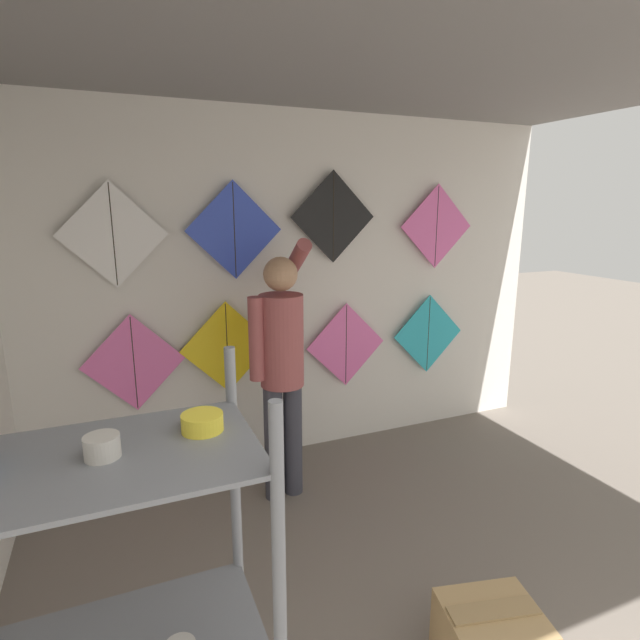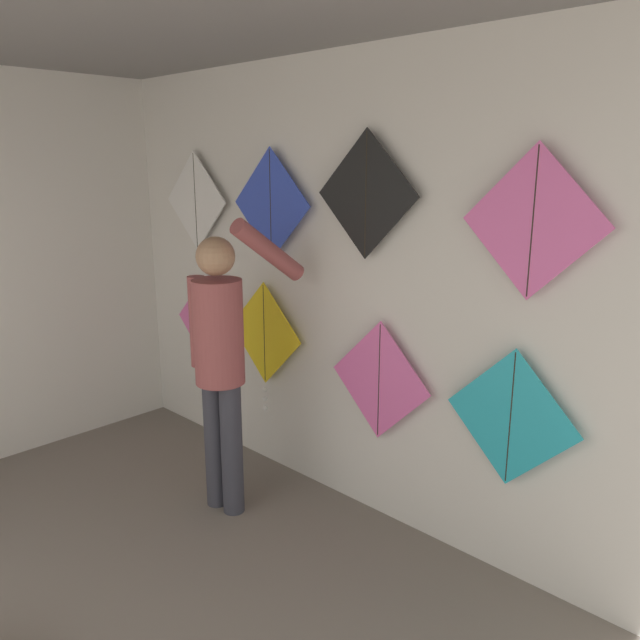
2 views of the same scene
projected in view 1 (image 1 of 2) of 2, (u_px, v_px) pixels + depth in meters
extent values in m
cube|color=silver|center=(287.00, 290.00, 4.07)|extent=(4.85, 0.06, 2.80)
cube|color=gray|center=(439.00, 16.00, 2.00)|extent=(4.85, 4.64, 0.04)
cylinder|color=slate|center=(241.00, 614.00, 1.53)|extent=(0.03, 0.03, 1.71)
cube|color=slate|center=(32.00, 473.00, 1.02)|extent=(0.93, 0.42, 0.01)
cylinder|color=#B2ADA3|center=(102.00, 447.00, 1.06)|extent=(0.08, 0.08, 0.05)
cylinder|color=yellow|center=(202.00, 422.00, 1.19)|extent=(0.10, 0.10, 0.04)
cylinder|color=#383842|center=(274.00, 443.00, 3.55)|extent=(0.14, 0.14, 0.85)
cylinder|color=#383842|center=(293.00, 438.00, 3.62)|extent=(0.14, 0.14, 0.85)
cylinder|color=#9E4C4C|center=(282.00, 341.00, 3.42)|extent=(0.30, 0.30, 0.64)
sphere|color=tan|center=(280.00, 274.00, 3.31)|extent=(0.23, 0.23, 0.23)
cylinder|color=#9E4C4C|center=(257.00, 339.00, 3.32)|extent=(0.11, 0.11, 0.57)
cylinder|color=#9E4C4C|center=(293.00, 265.00, 3.60)|extent=(0.11, 0.53, 0.41)
cube|color=#A08052|center=(493.00, 610.00, 2.14)|extent=(0.41, 0.19, 0.01)
cube|color=pink|center=(134.00, 363.00, 3.64)|extent=(0.73, 0.01, 0.73)
cylinder|color=black|center=(134.00, 363.00, 3.63)|extent=(0.01, 0.01, 0.69)
cube|color=yellow|center=(227.00, 347.00, 3.88)|extent=(0.73, 0.01, 0.73)
cylinder|color=black|center=(227.00, 347.00, 3.88)|extent=(0.01, 0.01, 0.69)
sphere|color=white|center=(230.00, 398.00, 3.97)|extent=(0.04, 0.04, 0.04)
sphere|color=white|center=(230.00, 406.00, 3.98)|extent=(0.04, 0.04, 0.04)
sphere|color=white|center=(230.00, 414.00, 4.00)|extent=(0.04, 0.04, 0.04)
cube|color=pink|center=(346.00, 345.00, 4.29)|extent=(0.73, 0.01, 0.73)
cylinder|color=black|center=(346.00, 345.00, 4.29)|extent=(0.01, 0.01, 0.69)
cube|color=#28B2C6|center=(428.00, 334.00, 4.61)|extent=(0.73, 0.01, 0.73)
cylinder|color=black|center=(428.00, 334.00, 4.60)|extent=(0.01, 0.01, 0.69)
cube|color=white|center=(113.00, 235.00, 3.40)|extent=(0.73, 0.01, 0.73)
cylinder|color=black|center=(113.00, 235.00, 3.40)|extent=(0.01, 0.01, 0.69)
cube|color=blue|center=(234.00, 230.00, 3.72)|extent=(0.73, 0.01, 0.73)
cylinder|color=black|center=(234.00, 230.00, 3.71)|extent=(0.01, 0.01, 0.69)
cube|color=black|center=(333.00, 217.00, 4.00)|extent=(0.73, 0.01, 0.73)
cylinder|color=black|center=(333.00, 217.00, 4.00)|extent=(0.01, 0.01, 0.69)
cube|color=pink|center=(437.00, 226.00, 4.40)|extent=(0.73, 0.01, 0.73)
cylinder|color=black|center=(437.00, 226.00, 4.39)|extent=(0.01, 0.01, 0.69)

